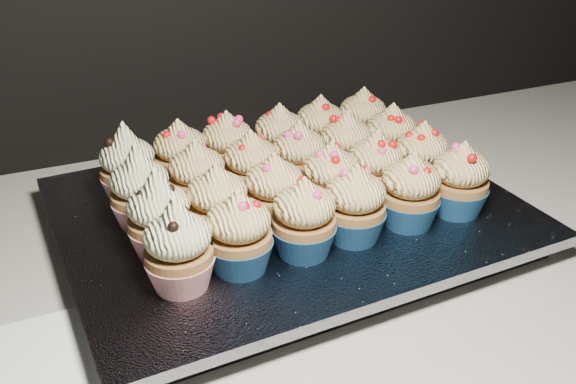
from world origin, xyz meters
The scene contains 27 objects.
worktop centered at (0.00, 1.70, 0.88)m, with size 2.44×0.64×0.04m, color beige.
baking_tray centered at (0.14, 1.72, 0.91)m, with size 0.45×0.34×0.02m, color black.
foil_lining centered at (0.14, 1.72, 0.93)m, with size 0.49×0.38×0.01m, color silver.
cupcake_0 centered at (-0.01, 1.62, 0.97)m, with size 0.06×0.06×0.10m.
cupcake_1 centered at (0.05, 1.63, 0.97)m, with size 0.06×0.06×0.08m.
cupcake_2 centered at (0.12, 1.63, 0.97)m, with size 0.06×0.06×0.08m.
cupcake_3 centered at (0.17, 1.63, 0.97)m, with size 0.06×0.06×0.08m.
cupcake_4 centered at (0.24, 1.64, 0.97)m, with size 0.06×0.06×0.08m.
cupcake_5 centered at (0.30, 1.64, 0.97)m, with size 0.06×0.06×0.08m.
cupcake_6 centered at (-0.01, 1.68, 0.97)m, with size 0.06×0.06×0.10m.
cupcake_7 centered at (0.05, 1.69, 0.97)m, with size 0.06×0.06×0.08m.
cupcake_8 centered at (0.11, 1.69, 0.97)m, with size 0.06×0.06×0.08m.
cupcake_9 centered at (0.18, 1.69, 0.97)m, with size 0.06×0.06×0.08m.
cupcake_10 centered at (0.23, 1.70, 0.97)m, with size 0.06×0.06×0.08m.
cupcake_11 centered at (0.30, 1.70, 0.97)m, with size 0.06×0.06×0.08m.
cupcake_12 centered at (-0.02, 1.74, 0.97)m, with size 0.06×0.06×0.10m.
cupcake_13 centered at (0.05, 1.75, 0.97)m, with size 0.06×0.06×0.08m.
cupcake_14 centered at (0.11, 1.75, 0.97)m, with size 0.06×0.06×0.08m.
cupcake_15 centered at (0.17, 1.76, 0.97)m, with size 0.06×0.06×0.08m.
cupcake_16 centered at (0.23, 1.76, 0.97)m, with size 0.06×0.06×0.08m.
cupcake_17 centered at (0.29, 1.76, 0.97)m, with size 0.06×0.06×0.08m.
cupcake_18 centered at (-0.02, 1.81, 0.97)m, with size 0.06×0.06×0.10m.
cupcake_19 centered at (0.04, 1.81, 0.97)m, with size 0.06×0.06×0.08m.
cupcake_20 centered at (0.10, 1.82, 0.97)m, with size 0.06×0.06×0.08m.
cupcake_21 centered at (0.17, 1.82, 0.97)m, with size 0.06×0.06×0.08m.
cupcake_22 centered at (0.23, 1.82, 0.97)m, with size 0.06×0.06×0.08m.
cupcake_23 centered at (0.29, 1.83, 0.97)m, with size 0.06×0.06×0.08m.
Camera 1 is at (-0.10, 1.15, 1.29)m, focal length 40.00 mm.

